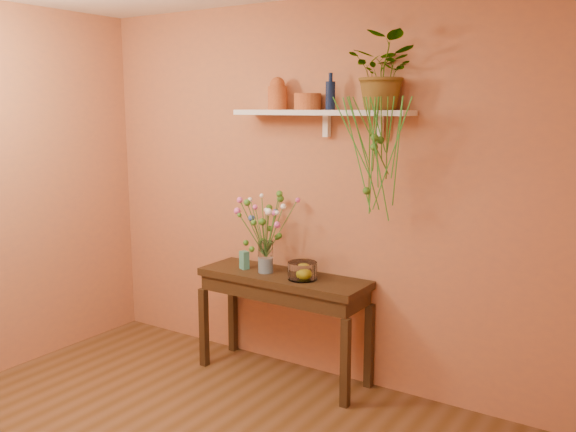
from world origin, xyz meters
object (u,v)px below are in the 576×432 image
(sideboard, at_px, (283,289))
(glass_bowl, at_px, (302,271))
(spider_plant, at_px, (385,71))
(blue_bottle, at_px, (330,95))
(bouquet, at_px, (264,218))
(glass_vase, at_px, (266,259))
(terracotta_jug, at_px, (277,94))

(sideboard, xyz_separation_m, glass_bowl, (0.18, -0.03, 0.17))
(sideboard, xyz_separation_m, spider_plant, (0.70, 0.11, 1.52))
(blue_bottle, xyz_separation_m, bouquet, (-0.45, -0.14, -0.86))
(sideboard, height_order, glass_vase, glass_vase)
(glass_vase, height_order, bouquet, bouquet)
(spider_plant, bearing_deg, terracotta_jug, 179.62)
(glass_vase, distance_m, glass_bowl, 0.32)
(glass_bowl, bearing_deg, spider_plant, 14.77)
(blue_bottle, bearing_deg, terracotta_jug, 179.68)
(spider_plant, xyz_separation_m, glass_bowl, (-0.52, -0.14, -1.35))
(sideboard, relative_size, terracotta_jug, 5.57)
(blue_bottle, relative_size, glass_bowl, 1.18)
(sideboard, bearing_deg, glass_vase, -170.78)
(sideboard, distance_m, glass_vase, 0.25)
(sideboard, xyz_separation_m, glass_vase, (-0.14, -0.02, 0.21))
(spider_plant, relative_size, glass_bowl, 2.34)
(blue_bottle, relative_size, glass_vase, 1.06)
(blue_bottle, height_order, glass_bowl, blue_bottle)
(sideboard, xyz_separation_m, bouquet, (-0.14, -0.03, 0.52))
(terracotta_jug, height_order, bouquet, terracotta_jug)
(blue_bottle, xyz_separation_m, glass_bowl, (-0.13, -0.14, -1.21))
(sideboard, xyz_separation_m, terracotta_jug, (-0.12, 0.11, 1.39))
(terracotta_jug, relative_size, bouquet, 0.47)
(terracotta_jug, bearing_deg, bouquet, -99.28)
(sideboard, distance_m, glass_bowl, 0.25)
(spider_plant, distance_m, glass_vase, 1.56)
(terracotta_jug, height_order, glass_bowl, terracotta_jug)
(terracotta_jug, height_order, spider_plant, spider_plant)
(bouquet, bearing_deg, blue_bottle, 17.00)
(sideboard, height_order, glass_bowl, glass_bowl)
(terracotta_jug, height_order, blue_bottle, blue_bottle)
(terracotta_jug, xyz_separation_m, glass_vase, (-0.02, -0.13, -1.18))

